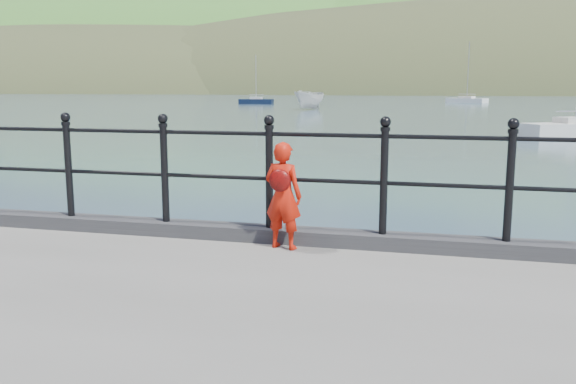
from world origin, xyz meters
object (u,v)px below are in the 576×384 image
(child, at_px, (283,195))
(sailboat_left, at_px, (256,102))
(sailboat_deep, at_px, (467,101))
(sailboat_near, at_px, (575,130))
(railing, at_px, (216,163))
(launch_white, at_px, (310,100))

(child, relative_size, sailboat_left, 0.16)
(sailboat_left, relative_size, sailboat_deep, 0.76)
(child, xyz_separation_m, sailboat_left, (-23.64, 76.14, -1.22))
(sailboat_deep, bearing_deg, child, -59.90)
(sailboat_near, relative_size, sailboat_deep, 0.89)
(railing, height_order, sailboat_left, sailboat_left)
(sailboat_near, height_order, sailboat_deep, sailboat_deep)
(railing, height_order, sailboat_deep, sailboat_deep)
(railing, height_order, child, railing)
(child, distance_m, sailboat_left, 79.73)
(railing, xyz_separation_m, sailboat_left, (-22.82, 75.88, -1.48))
(railing, bearing_deg, child, -17.43)
(child, bearing_deg, sailboat_near, -93.73)
(launch_white, xyz_separation_m, sailboat_left, (-11.26, 17.03, -0.70))
(sailboat_near, xyz_separation_m, sailboat_deep, (-3.29, 60.89, 0.00))
(child, relative_size, sailboat_near, 0.13)
(child, xyz_separation_m, sailboat_near, (8.35, 28.82, -1.21))
(child, height_order, sailboat_left, sailboat_left)
(child, height_order, sailboat_near, sailboat_near)
(child, distance_m, sailboat_near, 30.03)
(launch_white, bearing_deg, sailboat_deep, 75.37)
(child, bearing_deg, sailboat_deep, -80.80)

